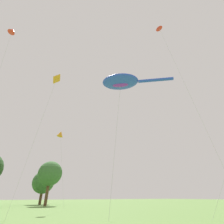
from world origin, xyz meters
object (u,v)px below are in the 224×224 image
at_px(big_show_kite, 122,82).
at_px(tree_broad_distant, 43,182).
at_px(small_kite_triangle_green, 60,134).
at_px(small_kite_stunt_black, 12,31).
at_px(small_kite_box_yellow, 55,82).
at_px(small_kite_diamond_red, 160,30).
at_px(tree_shrub_far, 50,174).

relative_size(big_show_kite, tree_broad_distant, 2.00).
xyz_separation_m(big_show_kite, small_kite_triangle_green, (-5.21, 12.10, -5.18)).
bearing_deg(small_kite_stunt_black, small_kite_triangle_green, -87.06).
relative_size(small_kite_box_yellow, tree_broad_distant, 1.92).
bearing_deg(small_kite_box_yellow, small_kite_stunt_black, 4.23).
xyz_separation_m(big_show_kite, small_kite_diamond_red, (3.68, -5.45, 7.46)).
bearing_deg(small_kite_stunt_black, small_kite_diamond_red, -154.62).
bearing_deg(big_show_kite, small_kite_triangle_green, -29.41).
distance_m(small_kite_triangle_green, tree_shrub_far, 18.80).
xyz_separation_m(big_show_kite, tree_broad_distant, (-2.73, 38.81, -11.24)).
relative_size(tree_broad_distant, tree_shrub_far, 0.86).
relative_size(big_show_kite, small_kite_stunt_black, 0.83).
distance_m(small_kite_stunt_black, tree_shrub_far, 33.60).
bearing_deg(big_show_kite, small_kite_stunt_black, 30.09).
bearing_deg(small_kite_box_yellow, tree_broad_distant, -105.16).
bearing_deg(small_kite_box_yellow, small_kite_triangle_green, -116.58).
bearing_deg(small_kite_triangle_green, big_show_kite, 34.93).
relative_size(small_kite_stunt_black, tree_shrub_far, 2.07).
distance_m(small_kite_box_yellow, tree_shrub_far, 29.05).
distance_m(tree_broad_distant, tree_shrub_far, 8.76).
height_order(small_kite_triangle_green, tree_shrub_far, small_kite_triangle_green).
relative_size(small_kite_box_yellow, small_kite_diamond_red, 0.67).
xyz_separation_m(small_kite_box_yellow, tree_broad_distant, (5.94, 35.79, -9.94)).
distance_m(small_kite_triangle_green, tree_broad_distant, 27.50).
relative_size(small_kite_diamond_red, tree_broad_distant, 2.85).
bearing_deg(tree_shrub_far, small_kite_stunt_black, -113.49).
distance_m(small_kite_box_yellow, tree_broad_distant, 37.62).
bearing_deg(small_kite_stunt_black, big_show_kite, -140.38).
xyz_separation_m(small_kite_triangle_green, small_kite_stunt_black, (-9.82, -10.20, 8.78)).
bearing_deg(small_kite_box_yellow, small_kite_diamond_red, 139.84).
bearing_deg(small_kite_stunt_black, small_kite_box_yellow, -123.21).
distance_m(big_show_kite, small_kite_stunt_black, 15.57).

